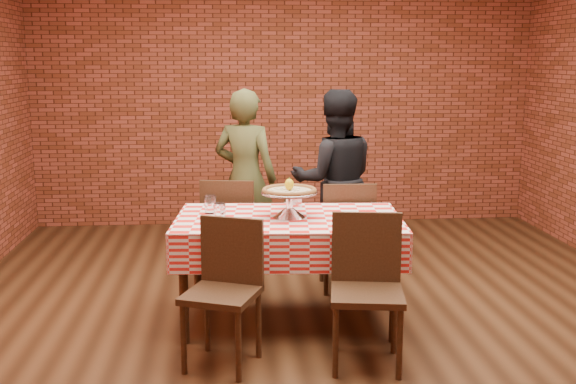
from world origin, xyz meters
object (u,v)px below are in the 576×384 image
object	(u,v)px
chair_near_left	(221,296)
diner_black	(335,180)
chair_far_right	(346,235)
diner_olive	(245,178)
pizza_stand	(289,205)
pizza	(289,191)
table	(289,270)
water_glass_left	(220,213)
condiment_caddy	(293,197)
chair_near_right	(367,294)
chair_far_left	(231,231)
water_glass_right	(210,204)

from	to	relation	value
chair_near_left	diner_black	xyz separation A→B (m)	(0.98, 1.93, 0.35)
chair_far_right	diner_olive	distance (m)	1.13
pizza_stand	chair_far_right	world-z (taller)	pizza_stand
pizza_stand	chair_far_right	xyz separation A→B (m)	(0.52, 0.68, -0.40)
diner_olive	diner_black	xyz separation A→B (m)	(0.77, -0.18, -0.00)
pizza_stand	pizza	distance (m)	0.09
table	water_glass_left	world-z (taller)	water_glass_left
water_glass_left	condiment_caddy	distance (m)	0.67
pizza_stand	pizza	world-z (taller)	pizza
chair_near_right	diner_black	bearing A→B (deg)	95.77
water_glass_left	chair_near_right	size ratio (longest dim) A/B	0.14
chair_far_left	diner_olive	xyz separation A→B (m)	(0.13, 0.57, 0.34)
table	chair_near_right	size ratio (longest dim) A/B	1.68
chair_far_left	condiment_caddy	bearing A→B (deg)	139.53
pizza	diner_olive	xyz separation A→B (m)	(-0.27, 1.42, -0.15)
pizza	diner_olive	distance (m)	1.46
table	pizza	distance (m)	0.57
pizza	diner_black	xyz separation A→B (m)	(0.51, 1.24, -0.15)
chair_near_right	chair_far_left	distance (m)	1.80
table	water_glass_left	distance (m)	0.66
diner_black	condiment_caddy	bearing A→B (deg)	63.93
condiment_caddy	pizza	bearing A→B (deg)	-107.64
water_glass_right	diner_black	bearing A→B (deg)	45.41
table	water_glass_left	bearing A→B (deg)	-168.27
table	condiment_caddy	bearing A→B (deg)	79.19
pizza_stand	chair_near_right	xyz separation A→B (m)	(0.40, -0.76, -0.39)
chair_near_left	chair_near_right	distance (m)	0.87
condiment_caddy	chair_far_left	bearing A→B (deg)	122.46
table	pizza	bearing A→B (deg)	-16.42
pizza_stand	pizza	size ratio (longest dim) A/B	1.06
condiment_caddy	diner_black	size ratio (longest dim) A/B	0.10
chair_near_right	chair_far_right	distance (m)	1.44
chair_near_left	condiment_caddy	bearing A→B (deg)	84.47
condiment_caddy	chair_near_left	bearing A→B (deg)	-125.23
water_glass_right	diner_olive	size ratio (longest dim) A/B	0.08
condiment_caddy	table	bearing A→B (deg)	-108.47
condiment_caddy	water_glass_right	bearing A→B (deg)	-174.58
pizza_stand	chair_near_right	distance (m)	0.94
chair_far_left	table	bearing A→B (deg)	124.33
pizza_stand	chair_far_right	bearing A→B (deg)	52.75
condiment_caddy	diner_olive	size ratio (longest dim) A/B	0.10
water_glass_right	diner_olive	bearing A→B (deg)	77.35
table	chair_far_left	size ratio (longest dim) A/B	1.69
pizza_stand	pizza	xyz separation A→B (m)	(0.00, 0.00, 0.09)
pizza_stand	chair_far_left	size ratio (longest dim) A/B	0.44
chair_far_right	pizza	bearing A→B (deg)	54.72
water_glass_left	condiment_caddy	xyz separation A→B (m)	(0.53, 0.41, 0.01)
chair_near_left	chair_near_right	xyz separation A→B (m)	(0.87, -0.07, 0.01)
pizza_stand	condiment_caddy	xyz separation A→B (m)	(0.05, 0.31, -0.01)
water_glass_left	chair_far_left	world-z (taller)	chair_far_left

